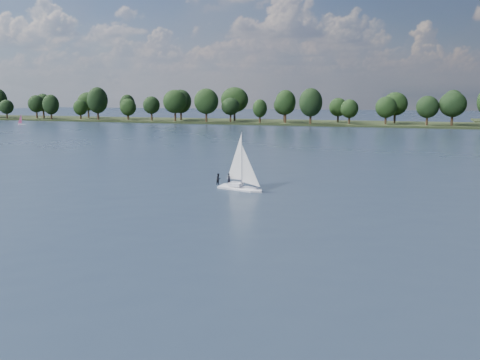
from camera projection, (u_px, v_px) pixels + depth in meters
ground at (285, 148)px, 124.42m from camera, size 700.00×700.00×0.00m
far_shore at (353, 124)px, 228.49m from camera, size 660.00×40.00×1.50m
sailboat at (238, 173)px, 69.45m from camera, size 6.27×3.38×7.94m
dinghy_pink at (22, 122)px, 225.80m from camera, size 3.20×2.51×4.81m
treeline at (346, 105)px, 224.48m from camera, size 562.95×74.39×18.31m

